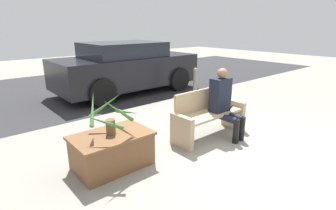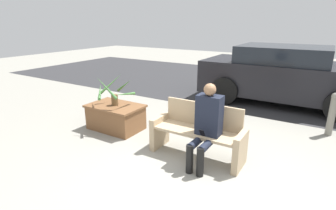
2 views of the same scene
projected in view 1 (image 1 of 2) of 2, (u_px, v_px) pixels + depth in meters
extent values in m
plane|color=gray|center=(245.00, 143.00, 4.46)|extent=(30.00, 30.00, 0.00)
cube|color=#2D2D30|center=(92.00, 85.00, 8.76)|extent=(20.00, 6.00, 0.01)
cube|color=tan|center=(182.00, 132.00, 4.22)|extent=(0.09, 0.48, 0.54)
cube|color=tan|center=(233.00, 114.00, 5.08)|extent=(0.09, 0.48, 0.54)
cube|color=tan|center=(210.00, 114.00, 4.61)|extent=(1.29, 0.44, 0.04)
cube|color=tan|center=(201.00, 100.00, 4.71)|extent=(1.29, 0.04, 0.39)
cube|color=black|center=(220.00, 95.00, 4.61)|extent=(0.36, 0.22, 0.60)
sphere|color=#8C6647|center=(222.00, 73.00, 4.49)|extent=(0.18, 0.18, 0.18)
cylinder|color=black|center=(226.00, 118.00, 4.51)|extent=(0.11, 0.44, 0.11)
cylinder|color=black|center=(232.00, 116.00, 4.61)|extent=(0.11, 0.44, 0.11)
cylinder|color=black|center=(236.00, 131.00, 4.40)|extent=(0.10, 0.10, 0.43)
cylinder|color=black|center=(242.00, 129.00, 4.50)|extent=(0.10, 0.10, 0.43)
cube|color=black|center=(230.00, 108.00, 4.50)|extent=(0.07, 0.09, 0.12)
cube|color=brown|center=(112.00, 151.00, 3.65)|extent=(1.01, 0.64, 0.49)
cube|color=brown|center=(111.00, 136.00, 3.58)|extent=(1.06, 0.69, 0.04)
cylinder|color=brown|center=(111.00, 127.00, 3.54)|extent=(0.13, 0.13, 0.21)
cone|color=#427538|center=(127.00, 112.00, 3.67)|extent=(0.07, 0.55, 0.15)
cone|color=#427538|center=(106.00, 105.00, 3.67)|extent=(0.49, 0.19, 0.34)
cone|color=#427538|center=(92.00, 109.00, 3.43)|extent=(0.29, 0.43, 0.38)
cone|color=#427538|center=(102.00, 122.00, 3.24)|extent=(0.41, 0.44, 0.20)
cone|color=#427538|center=(119.00, 111.00, 3.32)|extent=(0.46, 0.09, 0.40)
cube|color=black|center=(127.00, 71.00, 7.72)|extent=(4.11, 1.80, 0.83)
cube|color=black|center=(123.00, 49.00, 7.48)|extent=(2.14, 1.66, 0.41)
cylinder|color=black|center=(179.00, 79.00, 7.95)|extent=(0.70, 0.18, 0.70)
cylinder|color=black|center=(144.00, 72.00, 9.25)|extent=(0.70, 0.18, 0.70)
cylinder|color=black|center=(102.00, 93.00, 6.36)|extent=(0.70, 0.18, 0.70)
cylinder|color=black|center=(74.00, 81.00, 7.67)|extent=(0.70, 0.18, 0.70)
cylinder|color=slate|center=(195.00, 84.00, 7.21)|extent=(0.12, 0.12, 0.72)
sphere|color=slate|center=(196.00, 70.00, 7.10)|extent=(0.13, 0.13, 0.13)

